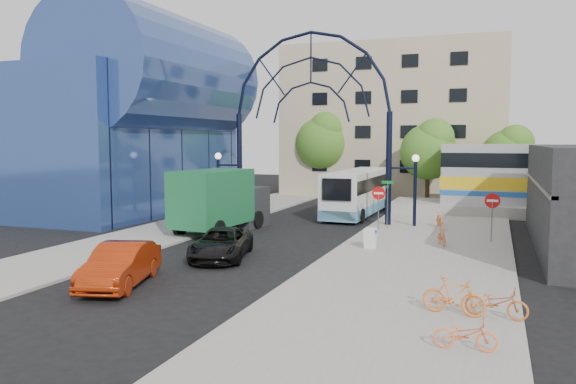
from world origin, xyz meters
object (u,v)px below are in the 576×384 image
at_px(sandwich_board, 370,236).
at_px(green_truck, 221,201).
at_px(tree_north_a, 430,149).
at_px(bike_near_a, 440,219).
at_px(bike_near_b, 442,237).
at_px(street_name_sign, 387,194).
at_px(stop_sign, 379,197).
at_px(city_bus, 359,191).
at_px(gateway_arch, 311,88).
at_px(black_suv, 221,244).
at_px(bike_far_c, 465,334).
at_px(tree_north_b, 324,140).
at_px(bike_far_b, 454,296).
at_px(do_not_enter_sign, 492,206).
at_px(bike_far_a, 496,302).
at_px(tree_north_c, 510,153).
at_px(red_sedan, 120,265).

height_order(sandwich_board, green_truck, green_truck).
distance_m(tree_north_a, bike_near_a, 12.73).
xyz_separation_m(tree_north_a, bike_near_b, (2.61, -17.93, -4.04)).
bearing_deg(bike_near_a, street_name_sign, -167.57).
distance_m(stop_sign, city_bus, 7.53).
relative_size(gateway_arch, black_suv, 2.82).
distance_m(city_bus, bike_far_c, 26.39).
bearing_deg(gateway_arch, bike_near_b, -34.49).
bearing_deg(bike_far_c, tree_north_b, 18.41).
bearing_deg(bike_far_b, do_not_enter_sign, 5.25).
relative_size(stop_sign, bike_far_c, 1.62).
bearing_deg(bike_far_a, bike_near_b, 19.88).
bearing_deg(sandwich_board, gateway_arch, 124.91).
bearing_deg(green_truck, gateway_arch, 61.38).
height_order(do_not_enter_sign, black_suv, do_not_enter_sign).
bearing_deg(tree_north_c, bike_near_a, -106.21).
xyz_separation_m(do_not_enter_sign, sandwich_board, (-5.40, -4.02, -1.23)).
relative_size(do_not_enter_sign, tree_north_a, 0.35).
relative_size(gateway_arch, stop_sign, 5.46).
height_order(stop_sign, bike_far_c, stop_sign).
height_order(red_sedan, bike_near_a, red_sedan).
distance_m(bike_near_b, bike_far_c, 14.09).
distance_m(tree_north_a, black_suv, 25.03).
xyz_separation_m(gateway_arch, red_sedan, (-1.56, -17.45, -7.78)).
distance_m(city_bus, green_truck, 11.79).
bearing_deg(tree_north_a, stop_sign, -95.42).
bearing_deg(gateway_arch, tree_north_a, 62.83).
bearing_deg(bike_near_b, city_bus, 103.24).
height_order(tree_north_a, tree_north_c, tree_north_a).
bearing_deg(red_sedan, black_suv, 60.88).
relative_size(green_truck, bike_far_b, 3.96).
height_order(stop_sign, bike_near_b, stop_sign).
distance_m(red_sedan, bike_far_c, 12.35).
relative_size(gateway_arch, tree_north_b, 1.70).
bearing_deg(stop_sign, do_not_enter_sign, -17.88).
bearing_deg(tree_north_a, bike_far_c, -82.15).
bearing_deg(bike_far_c, bike_near_a, 3.54).
height_order(gateway_arch, street_name_sign, gateway_arch).
relative_size(tree_north_b, green_truck, 1.09).
distance_m(sandwich_board, tree_north_a, 20.33).
height_order(gateway_arch, green_truck, gateway_arch).
bearing_deg(stop_sign, sandwich_board, -82.43).
relative_size(tree_north_a, bike_far_c, 4.55).
xyz_separation_m(green_truck, bike_near_a, (11.72, 5.36, -1.20)).
bearing_deg(sandwich_board, tree_north_a, 88.50).
distance_m(do_not_enter_sign, bike_near_a, 5.14).
height_order(stop_sign, black_suv, stop_sign).
distance_m(bike_near_a, bike_far_a, 17.34).
bearing_deg(red_sedan, city_bus, 64.89).
xyz_separation_m(red_sedan, bike_near_b, (10.29, 11.45, -0.21)).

